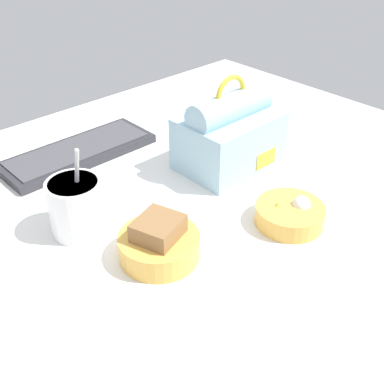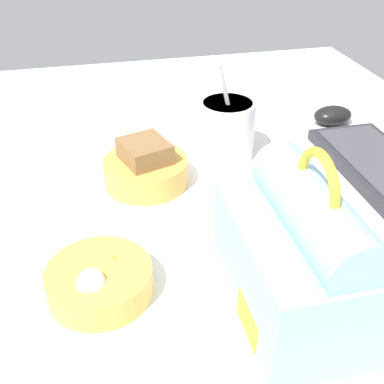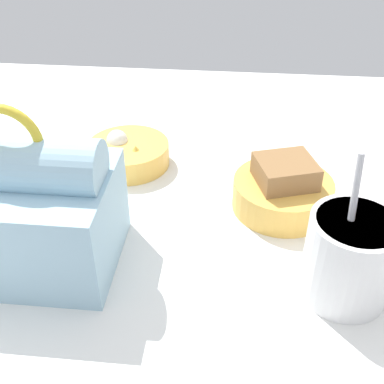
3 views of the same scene
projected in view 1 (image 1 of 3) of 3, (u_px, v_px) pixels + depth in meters
desk_surface at (178, 217)px, 88.88cm from camera, size 140.00×110.00×2.00cm
keyboard at (78, 152)px, 105.58cm from camera, size 33.51×12.80×2.10cm
lunch_bag at (229, 135)px, 99.11cm from camera, size 20.17×14.83×19.86cm
soup_cup at (76, 206)px, 81.23cm from camera, size 9.35×9.35×16.51cm
bento_bowl_sandwich at (159, 243)px, 76.87cm from camera, size 13.18×13.18×7.28cm
bento_bowl_snacks at (290, 214)px, 84.84cm from camera, size 12.27×12.27×5.16cm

